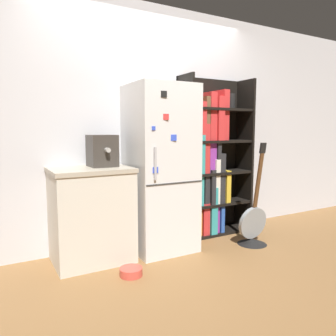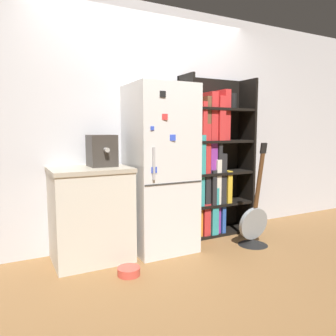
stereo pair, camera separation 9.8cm
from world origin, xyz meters
The scene contains 8 objects.
ground_plane centered at (0.00, 0.00, 0.00)m, with size 16.00×16.00×0.00m, color olive.
wall_back centered at (0.00, 0.47, 1.30)m, with size 8.00×0.05×2.60m.
refrigerator centered at (0.00, 0.15, 0.85)m, with size 0.63×0.63×1.70m.
bookshelf centered at (0.72, 0.30, 0.85)m, with size 0.90×0.34×1.86m.
kitchen_counter centered at (-0.73, 0.17, 0.45)m, with size 0.73×0.57×0.90m.
espresso_machine centered at (-0.59, 0.22, 1.05)m, with size 0.25×0.32×0.30m.
guitar centered at (0.94, -0.24, 0.17)m, with size 0.36×0.32×1.12m.
pet_bowl centered at (-0.53, -0.32, 0.04)m, with size 0.20×0.20×0.07m.
Camera 1 is at (-1.57, -2.83, 1.25)m, focal length 35.00 mm.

